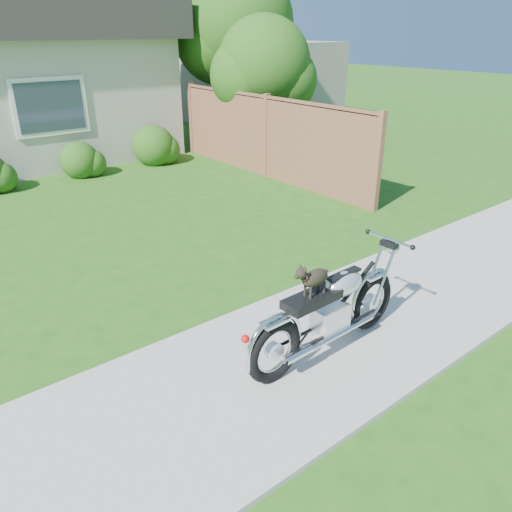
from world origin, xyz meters
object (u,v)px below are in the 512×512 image
(tree_near, at_px, (270,69))
(tree_far, at_px, (241,29))
(fence, at_px, (267,137))
(motorcycle_with_dog, at_px, (331,310))

(tree_near, height_order, tree_far, tree_far)
(tree_near, bearing_deg, tree_far, 71.83)
(tree_near, relative_size, tree_far, 0.72)
(tree_far, bearing_deg, fence, -118.83)
(fence, height_order, tree_near, tree_near)
(fence, relative_size, tree_far, 1.32)
(motorcycle_with_dog, bearing_deg, tree_far, 56.11)
(tree_near, bearing_deg, motorcycle_with_dog, -126.06)
(fence, relative_size, motorcycle_with_dog, 2.98)
(tree_far, height_order, motorcycle_with_dog, tree_far)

